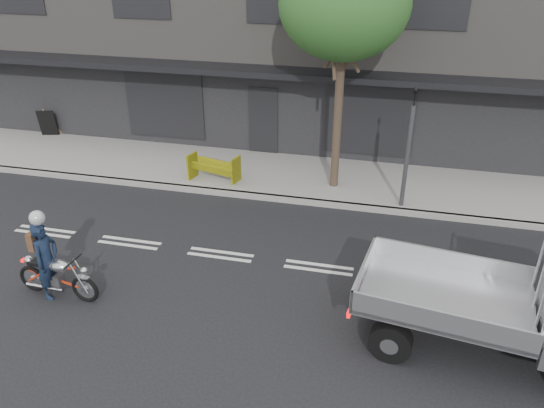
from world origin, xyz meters
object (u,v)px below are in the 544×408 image
(traffic_light_pole, at_px, (407,155))
(sandwich_board, at_px, (47,123))
(street_tree, at_px, (344,5))
(motorcycle, at_px, (57,275))
(rider, at_px, (47,260))
(construction_barrier, at_px, (212,170))

(traffic_light_pole, distance_m, sandwich_board, 13.12)
(street_tree, bearing_deg, motorcycle, -127.92)
(motorcycle, bearing_deg, street_tree, 55.87)
(motorcycle, height_order, sandwich_board, sandwich_board)
(traffic_light_pole, xyz_separation_m, motorcycle, (-7.06, -5.64, -1.14))
(street_tree, distance_m, traffic_light_pole, 4.23)
(street_tree, distance_m, sandwich_board, 11.90)
(motorcycle, xyz_separation_m, rider, (-0.15, 0.00, 0.36))
(street_tree, relative_size, traffic_light_pole, 1.93)
(motorcycle, bearing_deg, sandwich_board, 128.53)
(street_tree, xyz_separation_m, sandwich_board, (-10.81, 1.80, -4.64))
(street_tree, height_order, construction_barrier, street_tree)
(construction_barrier, distance_m, sandwich_board, 7.62)
(motorcycle, relative_size, rider, 1.11)
(traffic_light_pole, height_order, construction_barrier, traffic_light_pole)
(rider, relative_size, construction_barrier, 1.17)
(street_tree, bearing_deg, construction_barrier, -169.22)
(motorcycle, height_order, construction_barrier, motorcycle)
(construction_barrier, bearing_deg, rider, -105.41)
(traffic_light_pole, bearing_deg, rider, -141.94)
(street_tree, height_order, rider, street_tree)
(traffic_light_pole, distance_m, rider, 9.19)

